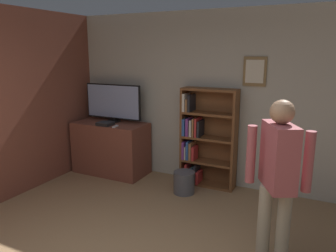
# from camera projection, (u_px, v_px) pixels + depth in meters

# --- Properties ---
(wall_back) EXTENTS (6.84, 0.09, 2.70)m
(wall_back) POSITION_uv_depth(u_px,v_px,m) (216.00, 100.00, 5.09)
(wall_back) COLOR #B2AD9E
(wall_back) RESTS_ON ground_plane
(wall_side_brick) EXTENTS (0.06, 4.64, 2.70)m
(wall_side_brick) POSITION_uv_depth(u_px,v_px,m) (22.00, 103.00, 4.79)
(wall_side_brick) COLOR brown
(wall_side_brick) RESTS_ON ground_plane
(tv_ledge) EXTENTS (1.26, 0.63, 0.89)m
(tv_ledge) POSITION_uv_depth(u_px,v_px,m) (111.00, 148.00, 5.69)
(tv_ledge) COLOR brown
(tv_ledge) RESTS_ON ground_plane
(television) EXTENTS (1.07, 0.22, 0.65)m
(television) POSITION_uv_depth(u_px,v_px,m) (113.00, 102.00, 5.62)
(television) COLOR black
(television) RESTS_ON tv_ledge
(game_console) EXTENTS (0.24, 0.22, 0.05)m
(game_console) POSITION_uv_depth(u_px,v_px,m) (105.00, 124.00, 5.41)
(game_console) COLOR black
(game_console) RESTS_ON tv_ledge
(remote_loose) EXTENTS (0.05, 0.14, 0.02)m
(remote_loose) POSITION_uv_depth(u_px,v_px,m) (115.00, 126.00, 5.28)
(remote_loose) COLOR white
(remote_loose) RESTS_ON tv_ledge
(bookshelf) EXTENTS (0.86, 0.28, 1.54)m
(bookshelf) POSITION_uv_depth(u_px,v_px,m) (203.00, 140.00, 5.12)
(bookshelf) COLOR brown
(bookshelf) RESTS_ON ground_plane
(person) EXTENTS (0.60, 0.51, 1.66)m
(person) POSITION_uv_depth(u_px,v_px,m) (278.00, 171.00, 3.07)
(person) COLOR gray
(person) RESTS_ON ground_plane
(waste_bin) EXTENTS (0.32, 0.32, 0.33)m
(waste_bin) POSITION_uv_depth(u_px,v_px,m) (184.00, 182.00, 4.91)
(waste_bin) COLOR #4C4C51
(waste_bin) RESTS_ON ground_plane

